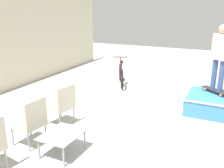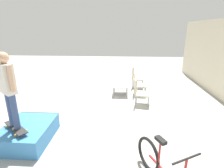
% 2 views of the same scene
% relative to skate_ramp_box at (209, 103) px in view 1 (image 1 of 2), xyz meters
% --- Properties ---
extents(ground_plane, '(24.00, 24.00, 0.00)m').
position_rel_skate_ramp_box_xyz_m(ground_plane, '(-1.56, 1.11, -0.21)').
color(ground_plane, '#A8A8A3').
extents(skate_ramp_box, '(1.36, 1.07, 0.45)m').
position_rel_skate_ramp_box_xyz_m(skate_ramp_box, '(0.00, 0.00, 0.00)').
color(skate_ramp_box, '#3D84C6').
rests_on(skate_ramp_box, ground_plane).
extents(skateboard_on_ramp, '(0.68, 0.79, 0.07)m').
position_rel_skate_ramp_box_xyz_m(skateboard_on_ramp, '(0.24, -0.12, 0.29)').
color(skateboard_on_ramp, '#2D2D2D').
rests_on(skateboard_on_ramp, skate_ramp_box).
extents(person_skater, '(0.38, 0.48, 1.68)m').
position_rel_skate_ramp_box_xyz_m(person_skater, '(0.24, -0.12, 1.29)').
color(person_skater, '#384C7A').
rests_on(person_skater, skateboard_on_ramp).
extents(coffee_table, '(0.76, 0.63, 0.40)m').
position_rel_skate_ramp_box_xyz_m(coffee_table, '(-3.31, 2.19, 0.14)').
color(coffee_table, '#9E9EA3').
rests_on(coffee_table, ground_plane).
extents(patio_chair_center, '(0.55, 0.55, 0.95)m').
position_rel_skate_ramp_box_xyz_m(patio_chair_center, '(-3.32, 2.89, 0.30)').
color(patio_chair_center, '#99999E').
rests_on(patio_chair_center, ground_plane).
extents(patio_chair_right, '(0.60, 0.60, 0.95)m').
position_rel_skate_ramp_box_xyz_m(patio_chair_right, '(-2.35, 2.89, 0.30)').
color(patio_chair_right, '#99999E').
rests_on(patio_chair_right, ground_plane).
extents(bicycle, '(1.47, 0.82, 0.92)m').
position_rel_skate_ramp_box_xyz_m(bicycle, '(1.15, 3.01, 0.14)').
color(bicycle, black).
rests_on(bicycle, ground_plane).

